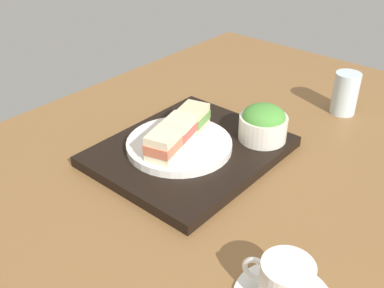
# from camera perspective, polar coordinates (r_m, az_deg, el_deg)

# --- Properties ---
(ground_plane) EXTENTS (1.40, 1.00, 0.03)m
(ground_plane) POSITION_cam_1_polar(r_m,az_deg,el_deg) (0.92, 3.60, -3.39)
(ground_plane) COLOR brown
(serving_tray) EXTENTS (0.37, 0.31, 0.02)m
(serving_tray) POSITION_cam_1_polar(r_m,az_deg,el_deg) (0.93, -0.26, -0.91)
(serving_tray) COLOR black
(serving_tray) RESTS_ON ground_plane
(sandwich_plate) EXTENTS (0.21, 0.21, 0.02)m
(sandwich_plate) POSITION_cam_1_polar(r_m,az_deg,el_deg) (0.91, -1.63, -0.09)
(sandwich_plate) COLOR white
(sandwich_plate) RESTS_ON serving_tray
(sandwich_near) EXTENTS (0.07, 0.07, 0.05)m
(sandwich_near) POSITION_cam_1_polar(r_m,az_deg,el_deg) (0.94, 0.12, 3.37)
(sandwich_near) COLOR beige
(sandwich_near) RESTS_ON sandwich_plate
(sandwich_middle) EXTENTS (0.08, 0.07, 0.05)m
(sandwich_middle) POSITION_cam_1_polar(r_m,az_deg,el_deg) (0.90, -1.66, 1.75)
(sandwich_middle) COLOR beige
(sandwich_middle) RESTS_ON sandwich_plate
(sandwich_far) EXTENTS (0.08, 0.07, 0.05)m
(sandwich_far) POSITION_cam_1_polar(r_m,az_deg,el_deg) (0.85, -3.64, -0.15)
(sandwich_far) COLOR beige
(sandwich_far) RESTS_ON sandwich_plate
(salad_bowl) EXTENTS (0.10, 0.10, 0.08)m
(salad_bowl) POSITION_cam_1_polar(r_m,az_deg,el_deg) (0.94, 9.03, 2.64)
(salad_bowl) COLOR silver
(salad_bowl) RESTS_ON serving_tray
(coffee_cup) EXTENTS (0.14, 0.14, 0.07)m
(coffee_cup) POSITION_cam_1_polar(r_m,az_deg,el_deg) (0.65, 11.65, -17.20)
(coffee_cup) COLOR white
(coffee_cup) RESTS_ON ground_plane
(drinking_glass) EXTENTS (0.06, 0.06, 0.10)m
(drinking_glass) POSITION_cam_1_polar(r_m,az_deg,el_deg) (1.14, 18.86, 6.11)
(drinking_glass) COLOR silver
(drinking_glass) RESTS_ON ground_plane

